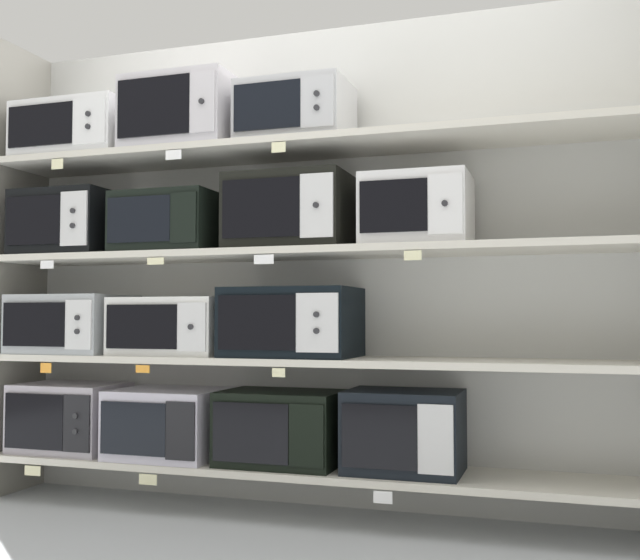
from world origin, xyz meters
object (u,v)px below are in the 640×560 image
object	(u,v)px
microwave_0	(70,417)
microwave_11	(81,134)
microwave_8	(172,224)
microwave_12	(187,117)
microwave_13	(295,114)
microwave_6	(292,322)
microwave_10	(417,211)
microwave_2	(281,428)
microwave_5	(174,326)
microwave_7	(72,225)
microwave_9	(290,213)
microwave_1	(169,423)
microwave_3	(404,431)
microwave_4	(73,324)

from	to	relation	value
microwave_0	microwave_11	size ratio (longest dim) A/B	0.87
microwave_8	microwave_12	distance (m)	0.50
microwave_8	microwave_13	bearing A→B (deg)	-0.01
microwave_6	microwave_10	xyz separation A→B (m)	(0.55, 0.00, 0.46)
microwave_2	microwave_5	world-z (taller)	microwave_5
microwave_2	microwave_10	xyz separation A→B (m)	(0.60, 0.00, 0.92)
microwave_7	microwave_2	bearing A→B (deg)	-0.01
microwave_0	microwave_12	world-z (taller)	microwave_12
microwave_9	microwave_1	bearing A→B (deg)	179.99
microwave_0	microwave_13	distance (m)	1.78
microwave_8	microwave_2	bearing A→B (deg)	-0.02
microwave_9	microwave_12	xyz separation A→B (m)	(-0.51, -0.00, 0.46)
microwave_3	microwave_4	world-z (taller)	microwave_4
microwave_5	microwave_6	size ratio (longest dim) A/B	0.93
microwave_8	microwave_10	size ratio (longest dim) A/B	1.06
microwave_5	microwave_10	distance (m)	1.23
microwave_2	microwave_5	size ratio (longest dim) A/B	1.00
microwave_9	microwave_10	bearing A→B (deg)	0.02
microwave_3	microwave_4	size ratio (longest dim) A/B	0.94
microwave_6	microwave_9	size ratio (longest dim) A/B	1.07
microwave_1	microwave_11	xyz separation A→B (m)	(-0.49, -0.00, 1.37)
microwave_0	microwave_1	size ratio (longest dim) A/B	1.00
microwave_8	microwave_13	xyz separation A→B (m)	(0.60, -0.00, 0.46)
microwave_6	microwave_10	bearing A→B (deg)	0.02
microwave_0	microwave_7	bearing A→B (deg)	178.46
microwave_10	microwave_12	size ratio (longest dim) A/B	0.86
microwave_12	microwave_2	bearing A→B (deg)	0.01
microwave_8	microwave_11	world-z (taller)	microwave_11
microwave_2	microwave_13	world-z (taller)	microwave_13
microwave_0	microwave_10	xyz separation A→B (m)	(1.68, 0.00, 0.92)
microwave_7	microwave_11	bearing A→B (deg)	-0.01
microwave_3	microwave_13	bearing A→B (deg)	-179.99
microwave_12	microwave_5	bearing A→B (deg)	179.80
microwave_13	microwave_10	bearing A→B (deg)	0.02
microwave_5	microwave_2	bearing A→B (deg)	-0.01
microwave_8	microwave_12	world-z (taller)	microwave_12
microwave_2	microwave_13	distance (m)	1.37
microwave_0	microwave_7	distance (m)	0.93
microwave_4	microwave_2	bearing A→B (deg)	-0.01
microwave_0	microwave_2	xyz separation A→B (m)	(1.08, 0.00, -0.00)
microwave_6	microwave_9	bearing A→B (deg)	179.93
microwave_10	microwave_5	bearing A→B (deg)	-179.99
microwave_13	microwave_11	bearing A→B (deg)	180.00
microwave_3	microwave_13	world-z (taller)	microwave_13
microwave_1	microwave_7	bearing A→B (deg)	-180.00
microwave_8	microwave_13	distance (m)	0.76
microwave_5	microwave_11	world-z (taller)	microwave_11
microwave_8	microwave_11	bearing A→B (deg)	-180.00
microwave_0	microwave_3	size ratio (longest dim) A/B	1.02
microwave_0	microwave_9	distance (m)	1.46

